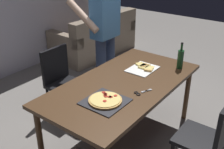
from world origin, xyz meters
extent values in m
plane|color=gray|center=(0.00, 0.00, 0.00)|extent=(12.00, 12.00, 0.00)
cube|color=#4C331E|center=(0.00, 0.00, 0.73)|extent=(1.85, 0.96, 0.04)
cylinder|color=#4C331E|center=(0.85, -0.40, 0.35)|extent=(0.06, 0.06, 0.71)
cylinder|color=#4C331E|center=(-0.85, 0.40, 0.35)|extent=(0.06, 0.06, 0.71)
cylinder|color=#4C331E|center=(0.85, 0.40, 0.35)|extent=(0.06, 0.06, 0.71)
cube|color=black|center=(0.00, -0.88, 0.43)|extent=(0.42, 0.42, 0.04)
cylinder|color=black|center=(0.18, -0.70, 0.21)|extent=(0.04, 0.04, 0.41)
cube|color=black|center=(0.00, 0.88, 0.43)|extent=(0.42, 0.42, 0.04)
cube|color=black|center=(0.00, 1.07, 0.68)|extent=(0.42, 0.04, 0.45)
cylinder|color=black|center=(-0.18, 0.70, 0.21)|extent=(0.04, 0.04, 0.41)
cylinder|color=black|center=(0.18, 0.70, 0.21)|extent=(0.04, 0.04, 0.41)
cylinder|color=black|center=(-0.18, 1.06, 0.21)|extent=(0.04, 0.04, 0.41)
cylinder|color=black|center=(0.18, 1.06, 0.21)|extent=(0.04, 0.04, 0.41)
cube|color=gray|center=(1.90, 2.05, 0.20)|extent=(1.74, 0.94, 0.40)
cube|color=gray|center=(1.88, 1.73, 0.62)|extent=(1.71, 0.29, 0.45)
cube|color=gray|center=(2.67, 2.01, 0.50)|extent=(0.21, 0.86, 0.20)
cube|color=gray|center=(1.13, 2.09, 0.50)|extent=(0.21, 0.86, 0.20)
cylinder|color=#38476B|center=(0.72, 0.73, 0.47)|extent=(0.14, 0.14, 0.95)
cylinder|color=#38476B|center=(0.52, 0.73, 0.47)|extent=(0.14, 0.14, 0.95)
cube|color=#4C8CD1|center=(0.62, 0.73, 1.23)|extent=(0.38, 0.22, 0.55)
cylinder|color=#E0B293|center=(0.85, 0.91, 1.25)|extent=(0.09, 0.50, 0.39)
cylinder|color=#E0B293|center=(0.39, 0.91, 1.25)|extent=(0.09, 0.50, 0.39)
cube|color=#2D2D33|center=(-0.42, -0.09, 0.76)|extent=(0.38, 0.38, 0.01)
cylinder|color=tan|center=(-0.42, -0.09, 0.77)|extent=(0.32, 0.32, 0.02)
cylinder|color=#EACC6B|center=(-0.42, -0.09, 0.78)|extent=(0.28, 0.28, 0.01)
cylinder|color=#B22819|center=(-0.46, -0.11, 0.79)|extent=(0.04, 0.04, 0.00)
cylinder|color=#B22819|center=(-0.37, -0.10, 0.79)|extent=(0.04, 0.04, 0.00)
cylinder|color=#B22819|center=(-0.38, -0.05, 0.79)|extent=(0.04, 0.04, 0.00)
cylinder|color=#B22819|center=(-0.35, -0.03, 0.79)|extent=(0.04, 0.04, 0.00)
cylinder|color=#B22819|center=(-0.34, -0.01, 0.79)|extent=(0.04, 0.04, 0.00)
cylinder|color=#B22819|center=(-0.32, -0.13, 0.79)|extent=(0.04, 0.04, 0.00)
cylinder|color=#B22819|center=(-0.39, -0.07, 0.79)|extent=(0.04, 0.04, 0.00)
cylinder|color=#B22819|center=(-0.37, -0.11, 0.79)|extent=(0.04, 0.04, 0.00)
cylinder|color=#B22819|center=(-0.36, -0.04, 0.79)|extent=(0.04, 0.04, 0.00)
cube|color=white|center=(0.41, 0.01, 0.76)|extent=(0.36, 0.28, 0.01)
cube|color=#EACC6B|center=(0.44, -0.06, 0.77)|extent=(0.16, 0.13, 0.02)
cube|color=tan|center=(0.38, -0.08, 0.77)|extent=(0.05, 0.09, 0.02)
cube|color=#EACC6B|center=(0.46, 0.02, 0.77)|extent=(0.14, 0.09, 0.02)
cube|color=tan|center=(0.52, 0.02, 0.77)|extent=(0.03, 0.09, 0.02)
cube|color=#EACC6B|center=(0.47, 0.06, 0.77)|extent=(0.14, 0.16, 0.02)
cube|color=tan|center=(0.45, 0.01, 0.77)|extent=(0.09, 0.06, 0.02)
cylinder|color=#194723|center=(0.70, -0.32, 0.86)|extent=(0.07, 0.07, 0.22)
cylinder|color=#194723|center=(0.70, -0.32, 1.01)|extent=(0.03, 0.03, 0.08)
cylinder|color=black|center=(0.70, -0.32, 1.06)|extent=(0.03, 0.03, 0.02)
cube|color=silver|center=(-0.02, -0.29, 0.76)|extent=(0.12, 0.05, 0.01)
cube|color=silver|center=(-0.02, -0.29, 0.76)|extent=(0.11, 0.07, 0.01)
torus|color=black|center=(-0.11, -0.23, 0.76)|extent=(0.06, 0.06, 0.01)
torus|color=black|center=(-0.13, -0.27, 0.76)|extent=(0.06, 0.06, 0.01)
camera|label=1|loc=(-2.12, -1.45, 2.10)|focal=43.83mm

